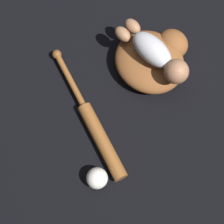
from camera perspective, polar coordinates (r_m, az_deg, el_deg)
ground_plane at (r=1.56m, az=4.31°, el=7.61°), size 6.00×6.00×0.00m
baseball_glove at (r=1.52m, az=6.33°, el=8.10°), size 0.32×0.34×0.10m
baby_figure at (r=1.42m, az=6.71°, el=8.83°), size 0.34×0.15×0.09m
baseball_bat at (r=1.42m, az=-2.60°, el=-2.40°), size 0.59×0.10×0.05m
baseball at (r=1.36m, az=-2.30°, el=-10.04°), size 0.08×0.08×0.08m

